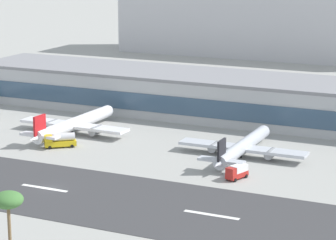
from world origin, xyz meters
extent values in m
plane|color=#9E9E99|center=(0.00, 0.00, 0.00)|extent=(1400.00, 1400.00, 0.00)
cube|color=#38383A|center=(0.00, -0.80, 0.04)|extent=(800.00, 32.93, 0.08)
cube|color=white|center=(-1.01, -0.80, 0.09)|extent=(12.00, 1.20, 0.01)
cube|color=white|center=(39.48, -0.80, 0.09)|extent=(12.00, 1.20, 0.01)
cube|color=#B7BABC|center=(6.69, 83.15, 6.11)|extent=(164.23, 28.58, 12.21)
cube|color=#38516B|center=(6.69, 68.71, 5.50)|extent=(159.30, 0.30, 5.50)
cube|color=gray|center=(6.69, 83.15, 12.71)|extent=(165.87, 28.87, 1.00)
cube|color=#BCBCC1|center=(-18.18, 213.05, 19.28)|extent=(143.37, 31.58, 38.57)
cylinder|color=white|center=(-21.43, 45.27, 2.86)|extent=(4.79, 36.96, 3.69)
sphere|color=white|center=(-20.88, 63.70, 2.86)|extent=(3.50, 3.50, 3.50)
cone|color=white|center=(-21.99, 26.85, 2.86)|extent=(3.52, 6.73, 3.32)
cube|color=white|center=(-21.45, 44.54, 2.49)|extent=(34.44, 6.56, 0.81)
cylinder|color=gray|center=(-13.74, 44.30, 1.84)|extent=(2.55, 5.23, 2.40)
cylinder|color=gray|center=(-29.17, 44.77, 1.84)|extent=(2.55, 5.23, 2.40)
cube|color=white|center=(-21.94, 28.32, 3.23)|extent=(11.75, 3.39, 0.65)
cube|color=red|center=(-21.94, 28.32, 5.81)|extent=(0.74, 4.99, 5.90)
cylinder|color=black|center=(-21.49, 43.43, 0.51)|extent=(0.66, 0.66, 1.01)
cylinder|color=silver|center=(30.84, 43.05, 2.67)|extent=(3.50, 34.44, 3.44)
sphere|color=silver|center=(30.81, 60.27, 2.67)|extent=(3.27, 3.27, 3.27)
cone|color=silver|center=(30.86, 25.84, 2.67)|extent=(3.11, 6.20, 3.10)
cube|color=silver|center=(30.84, 42.36, 2.32)|extent=(33.97, 5.22, 0.76)
cylinder|color=gray|center=(38.48, 42.38, 1.72)|extent=(2.25, 4.82, 2.24)
cylinder|color=gray|center=(23.20, 42.35, 1.72)|extent=(2.25, 4.82, 2.24)
cube|color=silver|center=(30.86, 27.21, 3.01)|extent=(11.55, 2.86, 0.61)
cube|color=black|center=(30.86, 27.21, 5.42)|extent=(0.56, 4.65, 5.51)
cylinder|color=black|center=(30.84, 41.33, 0.47)|extent=(0.62, 0.62, 0.95)
cube|color=#B2231E|center=(35.96, 24.06, 1.05)|extent=(4.13, 6.45, 1.20)
cube|color=silver|center=(36.18, 24.75, 2.45)|extent=(3.52, 4.82, 1.60)
cube|color=#B2231E|center=(35.30, 22.01, 2.40)|extent=(2.62, 2.28, 1.50)
cylinder|color=black|center=(34.17, 22.43, 0.45)|extent=(0.54, 0.94, 0.90)
cylinder|color=black|center=(36.46, 21.70, 0.45)|extent=(0.54, 0.94, 0.90)
cylinder|color=black|center=(35.46, 26.43, 0.45)|extent=(0.54, 0.94, 0.90)
cylinder|color=black|center=(37.75, 25.69, 0.45)|extent=(0.54, 0.94, 0.90)
cube|color=gold|center=(-16.76, 30.15, 1.15)|extent=(8.23, 7.38, 1.40)
cylinder|color=silver|center=(-15.96, 30.79, 2.90)|extent=(5.81, 5.28, 2.10)
cube|color=gold|center=(-19.26, 28.11, 2.75)|extent=(3.09, 3.14, 1.80)
cylinder|color=black|center=(-19.88, 29.28, 0.45)|extent=(0.87, 0.79, 0.90)
cylinder|color=black|center=(-18.24, 27.26, 0.45)|extent=(0.87, 0.79, 0.90)
cylinder|color=black|center=(-15.27, 33.03, 0.45)|extent=(0.87, 0.79, 0.90)
cylinder|color=black|center=(-13.63, 31.01, 0.45)|extent=(0.87, 0.79, 0.90)
cylinder|color=brown|center=(16.88, -37.46, 5.83)|extent=(0.58, 0.58, 11.66)
ellipsoid|color=#427538|center=(16.88, -37.46, 11.66)|extent=(5.28, 5.28, 2.90)
camera|label=1|loc=(92.22, -135.33, 54.20)|focal=80.42mm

